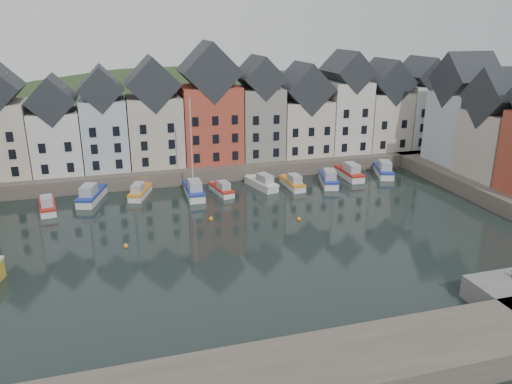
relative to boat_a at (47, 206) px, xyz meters
name	(u,v)px	position (x,y,z in m)	size (l,w,h in m)	color
ground	(263,243)	(22.87, -16.58, -0.68)	(260.00, 260.00, 0.00)	black
far_quay	(209,162)	(22.87, 13.42, 0.32)	(90.00, 16.00, 2.00)	brown
hillside	(189,215)	(22.89, 39.42, -18.64)	(153.60, 70.40, 64.00)	#203118
far_terrace	(230,114)	(26.08, 11.42, 8.19)	(72.37, 8.16, 17.78)	beige
right_terrace	(502,127)	(58.87, -8.51, 8.23)	(8.30, 24.25, 16.36)	silver
mooring_buoys	(216,227)	(18.87, -11.25, -0.53)	(20.50, 5.50, 0.50)	orange
boat_a	(47,206)	(0.00, 0.00, 0.00)	(2.65, 6.18, 2.30)	silver
boat_b	(91,195)	(5.14, 2.28, 0.11)	(4.00, 7.29, 2.67)	silver
boat_c	(140,192)	(11.35, 2.34, -0.02)	(3.70, 6.10, 2.24)	silver
boat_d	(194,190)	(18.42, 0.52, 0.18)	(2.33, 7.01, 13.31)	silver
boat_e	(222,190)	(22.19, 0.42, -0.07)	(2.66, 5.60, 2.07)	silver
boat_f	(262,183)	(28.18, 1.32, 0.03)	(3.59, 6.55, 2.40)	silver
boat_g	(293,183)	(32.42, 0.33, -0.01)	(2.07, 5.97, 2.27)	silver
boat_h	(329,179)	(37.94, 0.32, 0.08)	(3.82, 7.02, 2.58)	silver
boat_i	(349,173)	(42.19, 2.39, 0.11)	(2.15, 6.92, 2.66)	silver
boat_j	(384,170)	(47.91, 2.20, 0.10)	(4.25, 7.15, 2.62)	silver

